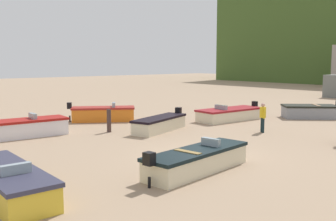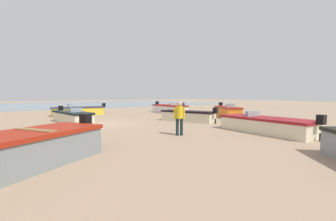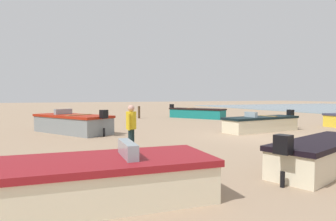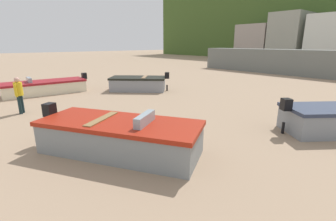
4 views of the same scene
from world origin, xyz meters
The scene contains 11 objects.
ground_plane centered at (0.00, 0.00, 0.00)m, with size 160.00×160.00×0.00m, color #9D8166.
tidal_water centered at (0.00, -36.00, 0.03)m, with size 80.00×36.00×0.06m, color #6E8D9D.
boat_grey_0 centered at (4.67, 7.88, 0.49)m, with size 4.81×3.86×1.26m.
boat_cream_1 centered at (-5.74, 2.54, 0.40)m, with size 2.49×4.35×1.11m.
boat_cream_2 centered at (1.39, -1.61, 0.41)m, with size 1.92×4.93×1.12m.
boat_yellow_3 centered at (-0.42, -7.54, 0.43)m, with size 5.02×1.56×1.15m.
boat_cream_5 centered at (-5.80, 8.54, 0.41)m, with size 1.99×5.02×1.11m.
boat_white_8 centered at (-8.97, -4.30, 0.47)m, with size 1.84×5.47×1.23m.
boat_orange_9 centered at (-10.89, 1.99, 0.48)m, with size 3.29×4.08×1.25m.
mooring_post_near_water centered at (-7.27, 0.18, 0.64)m, with size 0.24×0.24×1.27m, color #412F2C.
beach_walker_foreground centered at (-1.74, 6.52, 0.95)m, with size 0.49×0.47×1.62m.
Camera 2 is at (4.63, 14.45, 1.89)m, focal length 22.92 mm.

